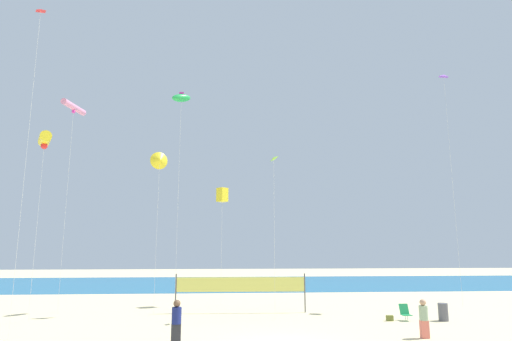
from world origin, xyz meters
TOP-DOWN VIEW (x-y plane):
  - ocean_band at (0.00, 30.48)m, footprint 120.00×20.00m
  - beachgoer_navy_shirt at (-4.42, 0.95)m, footprint 0.42×0.42m
  - beachgoer_sage_shirt at (6.76, 1.39)m, footprint 0.39×0.39m
  - folding_beach_chair at (7.81, 5.95)m, footprint 0.52×0.65m
  - trash_barrel at (9.89, 5.67)m, footprint 0.53×0.53m
  - volleyball_net at (-1.38, 9.32)m, footprint 8.24×0.25m
  - beach_handbag at (6.86, 5.87)m, footprint 0.38×0.19m
  - kite_yellow_box at (-2.68, 12.99)m, footprint 0.91×0.91m
  - kite_lime_diamond at (0.47, 6.73)m, footprint 0.51×0.52m
  - kite_green_inflatable at (-5.72, 11.15)m, footprint 1.65×1.59m
  - kite_red_diamond at (-11.89, 2.08)m, footprint 0.56×0.57m
  - kite_pink_tube at (-12.96, 10.36)m, footprint 0.89×2.58m
  - kite_yellow_tube at (-13.09, 6.65)m, footprint 1.34×1.81m
  - kite_yellow_delta at (-6.75, 9.11)m, footprint 1.22×0.82m
  - kite_violet_diamond at (13.74, 10.41)m, footprint 0.87×0.88m

SIDE VIEW (x-z plane):
  - ocean_band at x=0.00m, z-range 0.00..0.01m
  - beach_handbag at x=6.86m, z-range 0.00..0.30m
  - folding_beach_chair at x=7.81m, z-range 0.02..0.91m
  - trash_barrel at x=9.89m, z-range 0.00..0.96m
  - beachgoer_sage_shirt at x=6.76m, z-range 0.06..1.77m
  - beachgoer_navy_shirt at x=-4.42m, z-range 0.06..1.90m
  - volleyball_net at x=-1.38m, z-range 0.44..2.84m
  - kite_yellow_box at x=-2.68m, z-range 3.67..12.07m
  - kite_lime_diamond at x=0.47m, z-range 4.35..13.92m
  - kite_yellow_delta at x=-6.75m, z-range 4.53..14.77m
  - kite_yellow_tube at x=-13.09m, z-range 4.97..15.65m
  - kite_pink_tube at x=-12.96m, z-range 6.64..20.42m
  - kite_green_inflatable at x=-5.72m, z-range 7.08..22.27m
  - kite_red_diamond at x=-11.89m, z-range 7.19..23.25m
  - kite_violet_diamond at x=13.74m, z-range 7.97..24.80m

